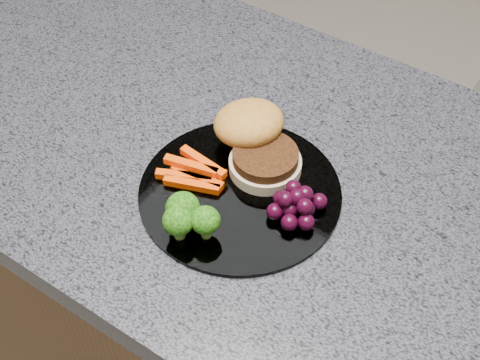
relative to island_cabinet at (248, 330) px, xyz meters
name	(u,v)px	position (x,y,z in m)	size (l,w,h in m)	color
island_cabinet	(248,330)	(0.00, 0.00, 0.00)	(1.20, 0.60, 0.86)	#502F1B
countertop	(252,166)	(0.00, 0.00, 0.45)	(1.20, 0.60, 0.04)	#4E4F59
plate	(240,192)	(0.02, -0.06, 0.47)	(0.26, 0.26, 0.01)	white
burger	(254,139)	(0.00, 0.01, 0.50)	(0.17, 0.16, 0.05)	#C7B38C
carrot_sticks	(194,173)	(-0.04, -0.08, 0.48)	(0.09, 0.06, 0.02)	#F24304
broccoli	(187,216)	(0.01, -0.15, 0.50)	(0.07, 0.06, 0.05)	#527E2D
grape_bunch	(296,204)	(0.10, -0.06, 0.49)	(0.07, 0.07, 0.04)	black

